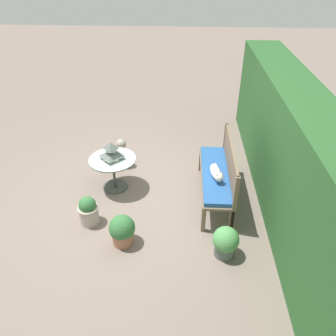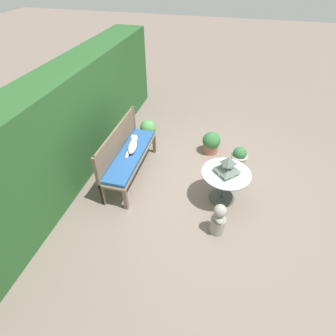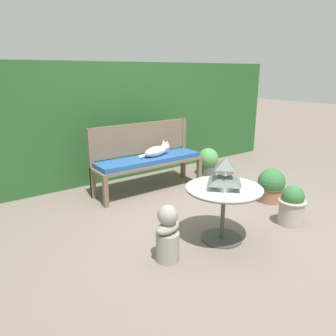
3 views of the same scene
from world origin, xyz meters
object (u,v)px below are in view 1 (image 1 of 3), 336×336
patio_table (113,165)px  pagoda_birdhouse (112,152)px  garden_bust (122,153)px  potted_plant_bench_left (88,210)px  potted_plant_table_near (122,230)px  cat (216,173)px  potted_plant_hedge_corner (226,242)px  garden_bench (215,176)px

patio_table → pagoda_birdhouse: (0.00, 0.00, 0.25)m
patio_table → garden_bust: size_ratio=1.41×
pagoda_birdhouse → potted_plant_bench_left: (0.91, -0.21, -0.48)m
patio_table → garden_bust: (-0.70, 0.01, -0.20)m
pagoda_birdhouse → potted_plant_table_near: pagoda_birdhouse is taller
garden_bust → potted_plant_table_near: garden_bust is taller
potted_plant_table_near → cat: bearing=125.8°
garden_bust → cat: bearing=47.0°
potted_plant_hedge_corner → garden_bust: bearing=-140.4°
garden_bench → patio_table: 1.71m
garden_bench → potted_plant_table_near: 1.75m
garden_bust → potted_plant_table_near: 2.03m
garden_bust → potted_plant_bench_left: (1.61, -0.22, -0.03)m
potted_plant_table_near → potted_plant_hedge_corner: bearing=84.3°
cat → patio_table: cat is taller
cat → patio_table: 1.74m
patio_table → garden_bust: 0.73m
cat → garden_bust: cat is taller
garden_bust → potted_plant_table_near: bearing=-1.4°
potted_plant_hedge_corner → potted_plant_bench_left: potted_plant_bench_left is taller
potted_plant_bench_left → patio_table: bearing=166.9°
cat → potted_plant_table_near: (0.96, -1.33, -0.36)m
pagoda_birdhouse → potted_plant_hedge_corner: pagoda_birdhouse is taller
pagoda_birdhouse → garden_bust: size_ratio=0.59×
garden_bench → potted_plant_hedge_corner: bearing=3.5°
pagoda_birdhouse → potted_plant_table_near: 1.43m
cat → garden_bust: 2.01m
cat → pagoda_birdhouse: size_ratio=1.69×
garden_bench → garden_bust: size_ratio=2.99×
potted_plant_bench_left → pagoda_birdhouse: bearing=166.9°
pagoda_birdhouse → potted_plant_bench_left: pagoda_birdhouse is taller
garden_bench → potted_plant_table_near: (1.11, -1.34, -0.21)m
potted_plant_bench_left → garden_bench: bearing=110.7°
potted_plant_hedge_corner → potted_plant_bench_left: size_ratio=0.98×
potted_plant_hedge_corner → pagoda_birdhouse: bearing=-128.9°
cat → patio_table: (-0.33, -1.70, -0.13)m
potted_plant_table_near → potted_plant_bench_left: size_ratio=0.98×
cat → potted_plant_table_near: 1.68m
potted_plant_bench_left → potted_plant_hedge_corner: bearing=75.3°
potted_plant_table_near → garden_bench: bearing=129.6°
patio_table → garden_bench: bearing=83.8°
garden_bench → potted_plant_table_near: garden_bench is taller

